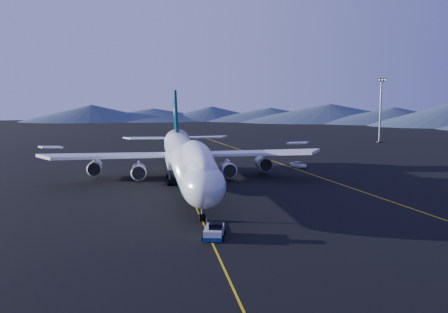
{
  "coord_description": "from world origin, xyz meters",
  "views": [
    {
      "loc": [
        -8.3,
        -98.03,
        19.1
      ],
      "look_at": [
        7.61,
        0.39,
        6.0
      ],
      "focal_mm": 40.0,
      "sensor_mm": 36.0,
      "label": 1
    }
  ],
  "objects": [
    {
      "name": "ground",
      "position": [
        0.0,
        0.0,
        0.0
      ],
      "size": [
        500.0,
        500.0,
        0.0
      ],
      "primitive_type": "plane",
      "color": "black",
      "rests_on": "ground"
    },
    {
      "name": "taxiway_line_main",
      "position": [
        0.0,
        0.0,
        0.01
      ],
      "size": [
        0.25,
        220.0,
        0.01
      ],
      "primitive_type": "cube",
      "color": "#E1BA0D",
      "rests_on": "ground"
    },
    {
      "name": "taxiway_line_side",
      "position": [
        30.0,
        10.0,
        0.01
      ],
      "size": [
        28.08,
        198.09,
        0.01
      ],
      "primitive_type": "cube",
      "rotation": [
        0.0,
        0.0,
        0.14
      ],
      "color": "#E1BA0D",
      "rests_on": "ground"
    },
    {
      "name": "boeing_747",
      "position": [
        0.0,
        0.03,
        5.81
      ],
      "size": [
        59.62,
        72.43,
        19.37
      ],
      "color": "silver",
      "rests_on": "ground"
    },
    {
      "name": "pushback_tug",
      "position": [
        0.55,
        -35.12,
        0.67
      ],
      "size": [
        3.7,
        5.35,
        2.13
      ],
      "rotation": [
        0.0,
        0.0,
        -0.24
      ],
      "color": "silver",
      "rests_on": "ground"
    },
    {
      "name": "service_van",
      "position": [
        30.0,
        21.45,
        0.73
      ],
      "size": [
        3.78,
        5.71,
        1.46
      ],
      "primitive_type": "imported",
      "rotation": [
        0.0,
        0.0,
        0.28
      ],
      "color": "white",
      "rests_on": "ground"
    },
    {
      "name": "floodlight_mast",
      "position": [
        78.77,
        76.07,
        12.06
      ],
      "size": [
        2.94,
        2.21,
        23.8
      ],
      "rotation": [
        0.0,
        0.0,
        -0.11
      ],
      "color": "black",
      "rests_on": "ground"
    }
  ]
}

